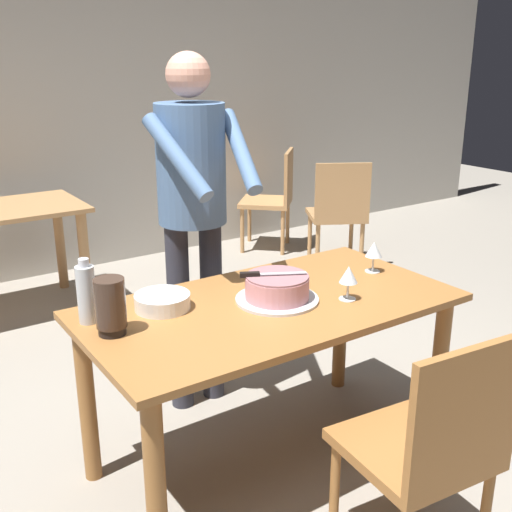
{
  "coord_description": "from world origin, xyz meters",
  "views": [
    {
      "loc": [
        -1.35,
        -1.88,
        1.71
      ],
      "look_at": [
        0.03,
        0.15,
        0.9
      ],
      "focal_mm": 43.36,
      "sensor_mm": 36.0,
      "label": 1
    }
  ],
  "objects": [
    {
      "name": "ground_plane",
      "position": [
        0.0,
        0.0,
        0.0
      ],
      "size": [
        14.0,
        14.0,
        0.0
      ],
      "primitive_type": "plane",
      "color": "gray"
    },
    {
      "name": "back_wall",
      "position": [
        0.0,
        3.04,
        1.35
      ],
      "size": [
        10.0,
        0.12,
        2.7
      ],
      "primitive_type": "cube",
      "color": "#BCB7AD",
      "rests_on": "ground_plane"
    },
    {
      "name": "main_dining_table",
      "position": [
        0.0,
        0.0,
        0.63
      ],
      "size": [
        1.52,
        0.8,
        0.75
      ],
      "color": "#9E6633",
      "rests_on": "ground_plane"
    },
    {
      "name": "cake_on_platter",
      "position": [
        0.03,
        0.0,
        0.8
      ],
      "size": [
        0.34,
        0.34,
        0.11
      ],
      "color": "silver",
      "rests_on": "main_dining_table"
    },
    {
      "name": "cake_knife",
      "position": [
        -0.03,
        0.04,
        0.87
      ],
      "size": [
        0.25,
        0.15,
        0.02
      ],
      "color": "silver",
      "rests_on": "cake_on_platter"
    },
    {
      "name": "plate_stack",
      "position": [
        -0.39,
        0.19,
        0.78
      ],
      "size": [
        0.22,
        0.22,
        0.06
      ],
      "color": "white",
      "rests_on": "main_dining_table"
    },
    {
      "name": "wine_glass_near",
      "position": [
        0.6,
        0.04,
        0.85
      ],
      "size": [
        0.08,
        0.08,
        0.14
      ],
      "color": "silver",
      "rests_on": "main_dining_table"
    },
    {
      "name": "wine_glass_far",
      "position": [
        0.28,
        -0.15,
        0.85
      ],
      "size": [
        0.08,
        0.08,
        0.14
      ],
      "color": "silver",
      "rests_on": "main_dining_table"
    },
    {
      "name": "water_bottle",
      "position": [
        -0.68,
        0.23,
        0.86
      ],
      "size": [
        0.07,
        0.07,
        0.25
      ],
      "color": "silver",
      "rests_on": "main_dining_table"
    },
    {
      "name": "hurricane_lamp",
      "position": [
        -0.64,
        0.08,
        0.86
      ],
      "size": [
        0.11,
        0.11,
        0.21
      ],
      "color": "black",
      "rests_on": "main_dining_table"
    },
    {
      "name": "person_cutting_cake",
      "position": [
        -0.01,
        0.61,
        1.08
      ],
      "size": [
        0.47,
        0.56,
        1.72
      ],
      "color": "#2D2D38",
      "rests_on": "ground_plane"
    },
    {
      "name": "chair_near_side",
      "position": [
        0.09,
        -0.78,
        0.49
      ],
      "size": [
        0.48,
        0.48,
        0.9
      ],
      "color": "#9E6633",
      "rests_on": "ground_plane"
    },
    {
      "name": "background_table",
      "position": [
        -0.51,
        2.34,
        0.58
      ],
      "size": [
        1.0,
        0.7,
        0.74
      ],
      "color": "tan",
      "rests_on": "ground_plane"
    },
    {
      "name": "background_chair_0",
      "position": [
        1.95,
        1.79,
        0.49
      ],
      "size": [
        0.6,
        0.6,
        0.9
      ],
      "color": "tan",
      "rests_on": "ground_plane"
    },
    {
      "name": "background_chair_1",
      "position": [
        1.83,
        2.52,
        0.49
      ],
      "size": [
        0.62,
        0.62,
        0.9
      ],
      "color": "tan",
      "rests_on": "ground_plane"
    }
  ]
}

